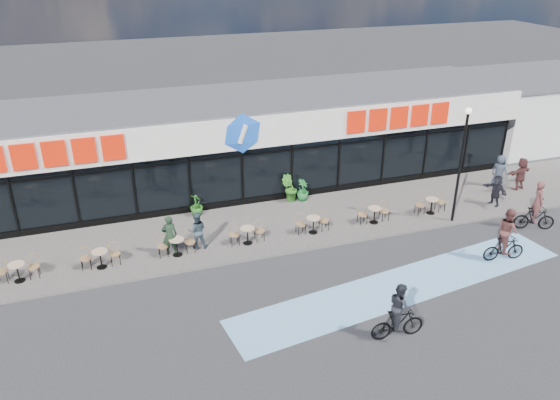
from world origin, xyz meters
name	(u,v)px	position (x,y,z in m)	size (l,w,h in m)	color
ground	(291,283)	(0.00, 0.00, 0.00)	(120.00, 120.00, 0.00)	#28282B
sidewalk	(258,228)	(0.00, 4.50, 0.05)	(44.00, 5.00, 0.10)	#605955
bike_lane	(405,285)	(4.00, -1.50, 0.01)	(14.00, 2.20, 0.01)	#71A8D7
building	(227,142)	(0.00, 9.93, 2.34)	(30.60, 6.57, 4.75)	black
neighbour_building	(534,107)	(20.50, 11.00, 2.06)	(9.20, 7.20, 4.11)	silver
lamp_post	(462,156)	(8.65, 2.30, 3.25)	(0.28, 0.28, 5.32)	black
bistro_set_1	(18,269)	(-9.71, 3.35, 0.56)	(1.54, 0.62, 0.90)	tan
bistro_set_2	(100,256)	(-6.74, 3.35, 0.56)	(1.54, 0.62, 0.90)	tan
bistro_set_3	(176,244)	(-3.77, 3.35, 0.56)	(1.54, 0.62, 0.90)	tan
bistro_set_4	(247,233)	(-0.80, 3.35, 0.56)	(1.54, 0.62, 0.90)	tan
bistro_set_5	(313,222)	(2.18, 3.35, 0.56)	(1.54, 0.62, 0.90)	tan
bistro_set_6	(373,213)	(5.15, 3.35, 0.56)	(1.54, 0.62, 0.90)	tan
bistro_set_7	(430,204)	(8.12, 3.35, 0.56)	(1.54, 0.62, 0.90)	tan
potted_plant_left	(196,205)	(-2.34, 6.57, 0.63)	(0.59, 0.59, 1.06)	#215919
potted_plant_mid	(303,190)	(2.92, 6.54, 0.63)	(0.60, 0.60, 1.07)	#1C6229
potted_plant_right	(290,188)	(2.27, 6.65, 0.78)	(0.74, 0.60, 1.35)	#2C691E
patron_left	(170,235)	(-4.00, 3.44, 0.96)	(0.63, 0.41, 1.72)	black
patron_right	(197,230)	(-2.86, 3.58, 0.91)	(0.79, 0.62, 1.63)	#2F404A
pedestrian_a	(496,190)	(11.54, 3.08, 0.86)	(1.42, 0.45, 1.53)	black
pedestrian_b	(500,171)	(13.12, 4.84, 0.97)	(0.85, 0.55, 1.73)	#2E3949
pedestrian_c	(521,174)	(13.95, 4.24, 0.95)	(1.58, 0.50, 1.70)	#522B2A
cyclist_a	(506,238)	(8.66, -1.15, 1.01)	(1.79, 1.01, 2.31)	black
cyclist_b	(536,212)	(11.70, 0.60, 0.85)	(1.83, 1.16, 2.31)	black
cyclist_c	(398,316)	(2.20, -4.02, 0.85)	(1.85, 0.83, 2.06)	black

